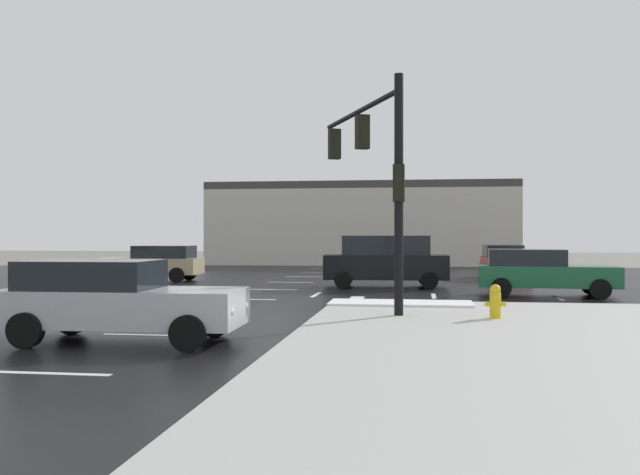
# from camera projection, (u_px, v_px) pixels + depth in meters

# --- Properties ---
(ground_plane) EXTENTS (120.00, 120.00, 0.00)m
(ground_plane) POSITION_uv_depth(u_px,v_px,m) (259.00, 295.00, 24.30)
(ground_plane) COLOR slate
(road_asphalt) EXTENTS (44.00, 44.00, 0.02)m
(road_asphalt) POSITION_uv_depth(u_px,v_px,m) (259.00, 294.00, 24.30)
(road_asphalt) COLOR black
(road_asphalt) RESTS_ON ground_plane
(snow_strip_curbside) EXTENTS (4.00, 1.60, 0.06)m
(snow_strip_curbside) POSITION_uv_depth(u_px,v_px,m) (401.00, 303.00, 19.64)
(snow_strip_curbside) COLOR white
(snow_strip_curbside) RESTS_ON sidewalk_corner
(lane_markings) EXTENTS (36.15, 36.15, 0.01)m
(lane_markings) POSITION_uv_depth(u_px,v_px,m) (286.00, 298.00, 22.77)
(lane_markings) COLOR silver
(lane_markings) RESTS_ON road_asphalt
(traffic_signal_mast) EXTENTS (2.61, 5.76, 5.85)m
(traffic_signal_mast) POSITION_uv_depth(u_px,v_px,m) (374.00, 159.00, 18.56)
(traffic_signal_mast) COLOR black
(traffic_signal_mast) RESTS_ON sidewalk_corner
(fire_hydrant) EXTENTS (0.48, 0.26, 0.79)m
(fire_hydrant) POSITION_uv_depth(u_px,v_px,m) (495.00, 301.00, 16.34)
(fire_hydrant) COLOR gold
(fire_hydrant) RESTS_ON sidewalk_corner
(strip_building_background) EXTENTS (20.88, 8.00, 5.63)m
(strip_building_background) POSITION_uv_depth(u_px,v_px,m) (363.00, 224.00, 49.56)
(strip_building_background) COLOR beige
(strip_building_background) RESTS_ON ground_plane
(sedan_tan) EXTENTS (4.58, 2.13, 1.58)m
(sedan_tan) POSITION_uv_depth(u_px,v_px,m) (154.00, 262.00, 30.92)
(sedan_tan) COLOR tan
(sedan_tan) RESTS_ON road_asphalt
(suv_black) EXTENTS (4.92, 2.39, 2.03)m
(suv_black) POSITION_uv_depth(u_px,v_px,m) (386.00, 260.00, 27.45)
(suv_black) COLOR black
(suv_black) RESTS_ON road_asphalt
(sedan_green) EXTENTS (4.64, 2.28, 1.58)m
(sedan_green) POSITION_uv_depth(u_px,v_px,m) (542.00, 271.00, 23.45)
(sedan_green) COLOR #195933
(sedan_green) RESTS_ON road_asphalt
(sedan_silver) EXTENTS (4.57, 2.10, 1.58)m
(sedan_silver) POSITION_uv_depth(u_px,v_px,m) (116.00, 299.00, 13.47)
(sedan_silver) COLOR #B7BABF
(sedan_silver) RESTS_ON road_asphalt
(sedan_red) EXTENTS (2.04, 4.55, 1.58)m
(sedan_red) POSITION_uv_depth(u_px,v_px,m) (504.00, 261.00, 32.48)
(sedan_red) COLOR #B21919
(sedan_red) RESTS_ON road_asphalt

